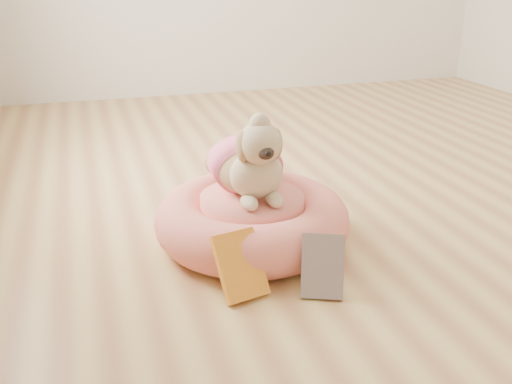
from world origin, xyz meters
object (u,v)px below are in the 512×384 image
object	(u,v)px
pet_bed	(252,220)
dog	(249,149)
book_white	(322,266)
book_yellow	(240,266)

from	to	relation	value
pet_bed	dog	bearing A→B (deg)	92.29
dog	book_white	size ratio (longest dim) A/B	2.26
pet_bed	book_yellow	bearing A→B (deg)	-112.74
pet_bed	book_white	xyz separation A→B (m)	(0.11, -0.42, 0.01)
pet_bed	book_yellow	world-z (taller)	book_yellow
dog	book_yellow	world-z (taller)	dog
pet_bed	dog	world-z (taller)	dog
pet_bed	book_white	world-z (taller)	book_white
book_yellow	book_white	size ratio (longest dim) A/B	1.07
pet_bed	book_yellow	size ratio (longest dim) A/B	3.33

